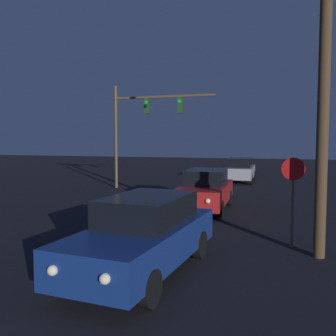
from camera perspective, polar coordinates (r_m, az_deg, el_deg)
car_near at (r=8.25m, az=-3.62°, el=-10.01°), size 2.14×4.88×1.67m
car_mid at (r=15.54m, az=5.72°, el=-3.29°), size 1.99×4.84×1.67m
car_far at (r=26.38m, az=10.93°, el=-0.25°), size 1.95×4.83×1.67m
traffic_signal_mast at (r=22.24m, az=-4.16°, el=7.47°), size 6.13×0.30×6.13m
stop_sign at (r=10.46m, az=18.50°, el=-2.74°), size 0.60×0.07×2.43m
utility_pole at (r=9.91m, az=22.73°, el=13.52°), size 1.54×0.28×8.77m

